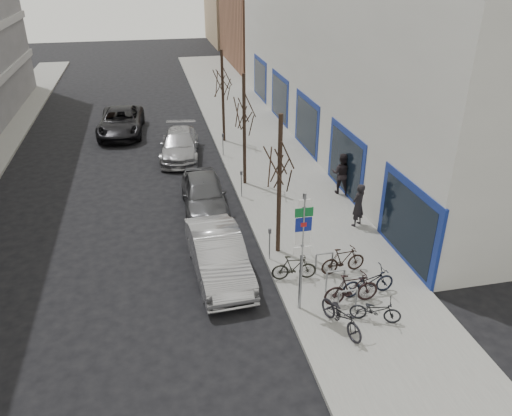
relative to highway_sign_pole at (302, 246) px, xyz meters
name	(u,v)px	position (x,y,z in m)	size (l,w,h in m)	color
ground	(225,322)	(-2.40, 0.01, -2.46)	(120.00, 120.00, 0.00)	black
sidewalk_east	(282,181)	(2.10, 10.01, -2.38)	(5.00, 70.00, 0.15)	slate
commercial_building	(456,51)	(14.60, 16.01, 2.54)	(20.00, 32.00, 10.00)	#B7B7B2
brick_building_far	(287,23)	(10.60, 40.01, 1.54)	(12.00, 14.00, 8.00)	brown
tan_building_far	(260,5)	(11.10, 55.01, 2.04)	(13.00, 12.00, 9.00)	#937A5B
highway_sign_pole	(302,246)	(0.00, 0.00, 0.00)	(0.55, 0.10, 4.20)	gray
bike_rack	(335,278)	(1.40, 0.61, -1.80)	(0.66, 2.26, 0.83)	gray
tree_near	(280,153)	(0.20, 3.51, 1.65)	(1.80, 1.80, 5.50)	black
tree_mid	(244,104)	(0.20, 10.01, 1.65)	(1.80, 1.80, 5.50)	black
tree_far	(222,75)	(0.20, 16.51, 1.65)	(1.80, 1.80, 5.50)	black
meter_front	(270,241)	(-0.25, 3.01, -1.54)	(0.10, 0.08, 1.27)	gray
meter_mid	(241,181)	(-0.25, 8.51, -1.54)	(0.10, 0.08, 1.27)	gray
meter_back	(223,142)	(-0.25, 14.01, -1.54)	(0.10, 0.08, 1.27)	gray
bike_near_left	(342,313)	(0.93, -1.22, -1.72)	(0.58, 1.93, 1.18)	black
bike_near_right	(351,288)	(1.69, -0.10, -1.74)	(0.56, 1.87, 1.13)	black
bike_mid_curb	(369,280)	(2.42, 0.23, -1.74)	(0.56, 1.85, 1.13)	black
bike_mid_inner	(294,267)	(0.27, 1.58, -1.83)	(0.47, 1.58, 0.96)	black
bike_far_curb	(376,308)	(2.08, -1.09, -1.83)	(0.47, 1.56, 0.95)	black
bike_far_inner	(343,260)	(2.08, 1.62, -1.80)	(0.50, 1.67, 1.01)	black
parked_car_front	(218,255)	(-2.20, 2.61, -1.65)	(1.71, 4.90, 1.61)	#A0A0A5
parked_car_mid	(204,194)	(-2.08, 7.82, -1.67)	(1.87, 4.64, 1.58)	#454549
parked_car_back	(180,145)	(-2.60, 14.66, -1.72)	(2.05, 5.05, 1.47)	#939398
lane_car	(121,122)	(-5.92, 19.63, -1.66)	(2.63, 5.71, 1.59)	black
pedestrian_near	(358,205)	(3.91, 4.77, -1.38)	(0.68, 0.45, 1.86)	black
pedestrian_far	(342,173)	(4.40, 7.92, -1.31)	(0.73, 0.50, 1.99)	black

